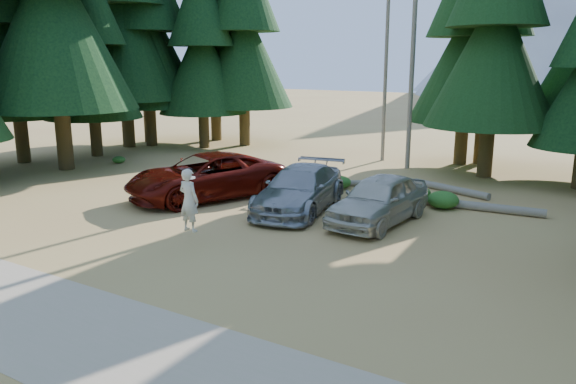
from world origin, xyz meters
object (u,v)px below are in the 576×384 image
(red_pickup, at_px, (206,176))
(log_mid, at_px, (450,189))
(silver_minivan_center, at_px, (300,189))
(log_right, at_px, (473,206))
(log_left, at_px, (326,184))
(frisbee_player, at_px, (189,200))
(silver_minivan_right, at_px, (379,199))

(red_pickup, xyz_separation_m, log_mid, (8.24, 6.22, -0.75))
(silver_minivan_center, height_order, log_right, silver_minivan_center)
(silver_minivan_center, xyz_separation_m, log_right, (5.56, 3.45, -0.65))
(log_left, bearing_deg, log_right, -41.83)
(silver_minivan_center, bearing_deg, log_right, 21.34)
(log_left, relative_size, log_mid, 1.00)
(red_pickup, height_order, log_right, red_pickup)
(log_right, bearing_deg, silver_minivan_center, -153.08)
(log_mid, bearing_deg, frisbee_player, -92.09)
(silver_minivan_center, relative_size, silver_minivan_right, 1.15)
(frisbee_player, bearing_deg, log_right, -121.16)
(silver_minivan_right, bearing_deg, red_pickup, -172.81)
(silver_minivan_center, distance_m, frisbee_player, 5.52)
(silver_minivan_right, height_order, log_left, silver_minivan_right)
(silver_minivan_center, bearing_deg, log_left, 93.83)
(red_pickup, xyz_separation_m, frisbee_player, (3.61, -5.10, 0.58))
(frisbee_player, relative_size, log_mid, 0.51)
(log_mid, bearing_deg, silver_minivan_center, -104.17)
(log_mid, height_order, log_right, log_right)
(log_left, bearing_deg, silver_minivan_center, -111.79)
(silver_minivan_right, xyz_separation_m, frisbee_player, (-3.78, -5.45, 0.65))
(red_pickup, xyz_separation_m, silver_minivan_center, (4.23, 0.35, -0.09))
(silver_minivan_center, height_order, frisbee_player, frisbee_player)
(silver_minivan_right, height_order, frisbee_player, frisbee_player)
(silver_minivan_right, distance_m, log_mid, 5.97)
(log_left, distance_m, log_mid, 5.35)
(log_mid, xyz_separation_m, log_right, (1.55, -2.42, 0.01))
(log_left, xyz_separation_m, log_mid, (5.05, 1.76, 0.02))
(silver_minivan_right, bearing_deg, frisbee_player, -120.28)
(red_pickup, bearing_deg, frisbee_player, -31.45)
(red_pickup, relative_size, log_right, 1.28)
(log_mid, bearing_deg, log_right, -37.21)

